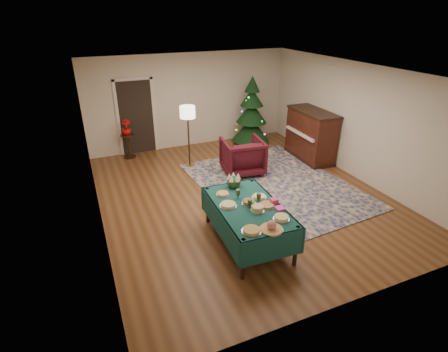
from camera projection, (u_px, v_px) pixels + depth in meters
name	position (u px, v px, depth m)	size (l,w,h in m)	color
room_shell	(242.00, 138.00, 7.30)	(7.00, 7.00, 7.00)	#593319
doorway	(136.00, 115.00, 9.73)	(1.08, 0.04, 2.16)	black
rug	(274.00, 185.00, 8.29)	(3.20, 4.20, 0.02)	#141C4E
buffet_table	(248.00, 213.00, 6.05)	(1.19, 1.94, 0.74)	black
platter_0	(251.00, 230.00, 5.29)	(0.31, 0.31, 0.05)	silver
platter_1	(271.00, 227.00, 5.31)	(0.37, 0.37, 0.16)	silver
platter_2	(281.00, 218.00, 5.59)	(0.27, 0.27, 0.06)	silver
platter_3	(257.00, 209.00, 5.81)	(0.24, 0.24, 0.10)	silver
platter_4	(267.00, 205.00, 5.97)	(0.30, 0.30, 0.04)	silver
platter_5	(228.00, 205.00, 5.96)	(0.30, 0.30, 0.05)	silver
platter_6	(249.00, 202.00, 6.03)	(0.25, 0.25, 0.07)	silver
platter_7	(259.00, 197.00, 6.24)	(0.26, 0.26, 0.04)	silver
platter_8	(223.00, 194.00, 6.33)	(0.25, 0.25, 0.04)	silver
goblet_0	(238.00, 194.00, 6.19)	(0.08, 0.08, 0.17)	#2D471E
goblet_1	(259.00, 197.00, 6.06)	(0.08, 0.08, 0.17)	#2D471E
goblet_2	(250.00, 204.00, 5.87)	(0.08, 0.08, 0.17)	#2D471E
napkin_stack	(280.00, 208.00, 5.87)	(0.15, 0.15, 0.04)	#F042C2
gift_box	(274.00, 201.00, 6.02)	(0.12, 0.12, 0.10)	#DA3C72
centerpiece	(234.00, 181.00, 6.56)	(0.27, 0.27, 0.30)	#1E4C1E
armchair	(242.00, 155.00, 8.72)	(0.96, 0.90, 0.99)	#430E18
floor_lamp	(188.00, 116.00, 8.74)	(0.39, 0.39, 1.61)	#A57F3F
side_table	(129.00, 146.00, 9.71)	(0.37, 0.37, 0.66)	black
potted_plant	(127.00, 131.00, 9.51)	(0.24, 0.43, 0.24)	#BA0E0D
christmas_tree	(251.00, 114.00, 10.49)	(1.39, 1.39, 2.05)	black
piano	(311.00, 136.00, 9.50)	(0.80, 1.60, 1.36)	black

